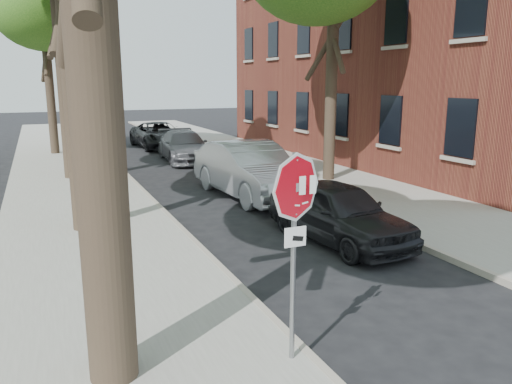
% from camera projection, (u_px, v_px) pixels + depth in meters
% --- Properties ---
extents(ground, '(120.00, 120.00, 0.00)m').
position_uv_depth(ground, '(339.00, 354.00, 6.58)').
color(ground, black).
rests_on(ground, ground).
extents(sidewalk_left, '(4.00, 55.00, 0.12)m').
position_uv_depth(sidewalk_left, '(73.00, 190.00, 16.32)').
color(sidewalk_left, gray).
rests_on(sidewalk_left, ground).
extents(sidewalk_right, '(4.00, 55.00, 0.12)m').
position_uv_depth(sidewalk_right, '(301.00, 171.00, 19.64)').
color(sidewalk_right, gray).
rests_on(sidewalk_right, ground).
extents(curb_left, '(0.12, 55.00, 0.13)m').
position_uv_depth(curb_left, '(136.00, 184.00, 17.12)').
color(curb_left, '#9E9384').
rests_on(curb_left, ground).
extents(curb_right, '(0.12, 55.00, 0.13)m').
position_uv_depth(curb_right, '(254.00, 175.00, 18.84)').
color(curb_right, '#9E9384').
rests_on(curb_right, ground).
extents(stop_sign, '(0.76, 0.34, 2.61)m').
position_uv_depth(stop_sign, '(295.00, 218.00, 5.86)').
color(stop_sign, gray).
rests_on(stop_sign, sidewalk_left).
extents(car_a, '(1.97, 4.12, 1.36)m').
position_uv_depth(car_a, '(339.00, 212.00, 11.10)').
color(car_a, black).
rests_on(car_a, ground).
extents(car_b, '(2.14, 5.27, 1.70)m').
position_uv_depth(car_b, '(250.00, 170.00, 15.39)').
color(car_b, '#A3A4AB').
rests_on(car_b, ground).
extents(car_c, '(2.17, 4.74, 1.34)m').
position_uv_depth(car_c, '(184.00, 146.00, 22.43)').
color(car_c, '#56565C').
rests_on(car_c, ground).
extents(car_d, '(2.51, 5.04, 1.37)m').
position_uv_depth(car_d, '(159.00, 135.00, 26.98)').
color(car_d, black).
rests_on(car_d, ground).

